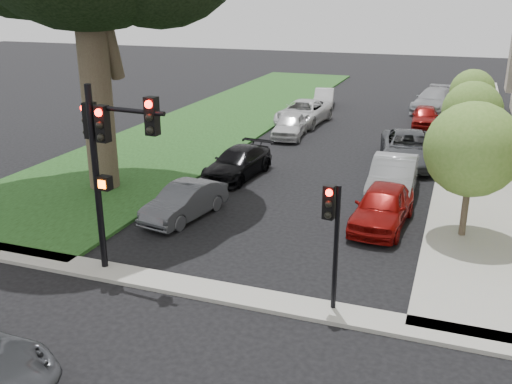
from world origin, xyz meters
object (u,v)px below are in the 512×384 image
(traffic_signal_main, at_px, (108,147))
(car_parked_8, at_px, (303,112))
(car_parked_4, at_px, (434,100))
(small_tree_b, at_px, (472,111))
(small_tree_c, at_px, (472,91))
(small_tree_a, at_px, (472,150))
(car_parked_5, at_px, (185,202))
(car_parked_7, at_px, (290,125))
(car_parked_2, at_px, (409,148))
(car_parked_6, at_px, (238,163))
(car_parked_0, at_px, (383,206))
(car_parked_3, at_px, (425,116))
(traffic_signal_secondary, at_px, (332,225))
(car_parked_1, at_px, (393,178))
(car_parked_9, at_px, (324,98))

(traffic_signal_main, height_order, car_parked_8, traffic_signal_main)
(car_parked_4, xyz_separation_m, car_parked_8, (-7.49, -6.93, -0.06))
(small_tree_b, xyz_separation_m, small_tree_c, (0.00, 7.19, -0.20))
(small_tree_b, bearing_deg, traffic_signal_main, -122.77)
(small_tree_a, relative_size, car_parked_5, 1.20)
(car_parked_7, bearing_deg, car_parked_8, 87.34)
(small_tree_b, bearing_deg, car_parked_7, 162.63)
(car_parked_2, xyz_separation_m, car_parked_4, (0.34, 13.74, 0.03))
(traffic_signal_main, distance_m, car_parked_5, 5.55)
(car_parked_6, bearing_deg, traffic_signal_main, -83.93)
(traffic_signal_main, distance_m, car_parked_2, 16.49)
(traffic_signal_main, height_order, car_parked_2, traffic_signal_main)
(car_parked_0, relative_size, car_parked_3, 1.14)
(car_parked_6, relative_size, car_parked_7, 1.11)
(small_tree_c, height_order, car_parked_8, small_tree_c)
(small_tree_c, relative_size, car_parked_8, 0.71)
(traffic_signal_secondary, bearing_deg, car_parked_1, 87.58)
(traffic_signal_secondary, bearing_deg, car_parked_8, 107.16)
(car_parked_0, bearing_deg, car_parked_1, 94.84)
(small_tree_c, height_order, car_parked_9, small_tree_c)
(traffic_signal_main, bearing_deg, car_parked_4, 75.70)
(car_parked_4, bearing_deg, car_parked_3, -82.56)
(car_parked_0, relative_size, car_parked_5, 1.12)
(car_parked_4, bearing_deg, car_parked_8, -127.34)
(car_parked_6, bearing_deg, car_parked_1, 3.00)
(small_tree_b, distance_m, car_parked_8, 12.00)
(small_tree_b, bearing_deg, car_parked_9, 127.83)
(traffic_signal_main, relative_size, car_parked_8, 1.04)
(car_parked_3, xyz_separation_m, car_parked_7, (-7.06, -5.41, 0.04))
(traffic_signal_main, xyz_separation_m, car_parked_5, (-0.06, 4.54, -3.19))
(small_tree_a, bearing_deg, car_parked_3, 98.42)
(car_parked_1, height_order, car_parked_2, car_parked_1)
(car_parked_0, relative_size, car_parked_4, 0.79)
(car_parked_7, bearing_deg, small_tree_a, -56.69)
(car_parked_1, xyz_separation_m, car_parked_4, (0.44, 18.88, -0.00))
(traffic_signal_main, xyz_separation_m, car_parked_9, (-0.39, 27.67, -3.19))
(car_parked_4, bearing_deg, car_parked_9, -164.66)
(traffic_signal_main, distance_m, car_parked_7, 18.13)
(traffic_signal_main, height_order, car_parked_6, traffic_signal_main)
(small_tree_c, bearing_deg, car_parked_7, -156.44)
(small_tree_b, height_order, small_tree_c, small_tree_b)
(car_parked_4, bearing_deg, car_parked_7, -114.76)
(car_parked_7, distance_m, car_parked_8, 3.62)
(traffic_signal_main, bearing_deg, small_tree_c, 66.55)
(car_parked_7, relative_size, car_parked_8, 0.76)
(traffic_signal_secondary, relative_size, car_parked_9, 0.90)
(car_parked_0, bearing_deg, car_parked_4, 92.87)
(small_tree_b, relative_size, traffic_signal_main, 0.74)
(car_parked_5, distance_m, car_parked_7, 13.32)
(car_parked_5, xyz_separation_m, car_parked_8, (-0.18, 16.93, 0.10))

